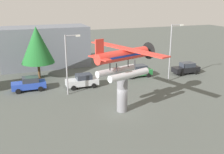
% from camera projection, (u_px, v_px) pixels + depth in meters
% --- Properties ---
extents(ground_plane, '(140.00, 140.00, 0.00)m').
position_uv_depth(ground_plane, '(122.00, 111.00, 27.82)').
color(ground_plane, '#4C514C').
extents(display_pedestal, '(1.10, 1.10, 3.83)m').
position_uv_depth(display_pedestal, '(122.00, 94.00, 27.27)').
color(display_pedestal, slate).
rests_on(display_pedestal, ground).
extents(floatplane_monument, '(7.20, 10.23, 4.00)m').
position_uv_depth(floatplane_monument, '(124.00, 60.00, 26.31)').
color(floatplane_monument, silver).
rests_on(floatplane_monument, display_pedestal).
extents(car_near_blue, '(4.20, 2.02, 1.76)m').
position_uv_depth(car_near_blue, '(29.00, 84.00, 33.69)').
color(car_near_blue, '#2847B7').
rests_on(car_near_blue, ground).
extents(car_mid_silver, '(4.20, 2.02, 1.76)m').
position_uv_depth(car_mid_silver, '(83.00, 81.00, 34.91)').
color(car_mid_silver, silver).
rests_on(car_mid_silver, ground).
extents(car_far_green, '(4.20, 2.02, 1.76)m').
position_uv_depth(car_far_green, '(138.00, 71.00, 39.53)').
color(car_far_green, '#237A38').
rests_on(car_far_green, ground).
extents(car_distant_black, '(4.20, 2.02, 1.76)m').
position_uv_depth(car_distant_black, '(186.00, 68.00, 41.04)').
color(car_distant_black, black).
rests_on(car_distant_black, ground).
extents(streetlight_primary, '(1.84, 0.28, 7.28)m').
position_uv_depth(streetlight_primary, '(68.00, 60.00, 31.39)').
color(streetlight_primary, gray).
rests_on(streetlight_primary, ground).
extents(streetlight_secondary, '(1.84, 0.28, 7.95)m').
position_uv_depth(streetlight_secondary, '(172.00, 49.00, 36.48)').
color(streetlight_secondary, gray).
rests_on(streetlight_secondary, ground).
extents(storefront_building, '(14.37, 6.23, 6.76)m').
position_uv_depth(storefront_building, '(45.00, 47.00, 44.88)').
color(storefront_building, slate).
rests_on(storefront_building, ground).
extents(tree_east, '(4.69, 4.69, 7.58)m').
position_uv_depth(tree_east, '(37.00, 45.00, 37.43)').
color(tree_east, brown).
rests_on(tree_east, ground).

